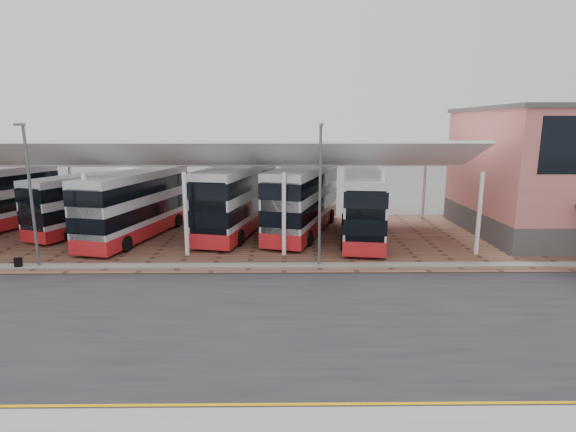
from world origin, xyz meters
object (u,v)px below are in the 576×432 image
bus_1 (91,202)px  bus_3 (238,199)px  bus_2 (137,205)px  bus_4 (304,200)px  bus_5 (362,206)px

bus_1 → bus_3: bus_3 is taller
bus_1 → bus_3: bearing=18.7°
bus_2 → bus_4: size_ratio=0.95×
bus_1 → bus_2: 4.88m
bus_1 → bus_2: bus_2 is taller
bus_4 → bus_5: (4.05, -1.77, -0.16)m
bus_3 → bus_5: 9.14m
bus_5 → bus_1: bearing=-179.7°
bus_1 → bus_4: 16.23m
bus_3 → bus_5: (8.93, -1.95, -0.17)m
bus_2 → bus_5: size_ratio=1.02×
bus_1 → bus_4: bearing=19.2°
bus_1 → bus_5: bearing=14.9°
bus_4 → bus_5: bearing=-6.5°
bus_3 → bus_5: bus_3 is taller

